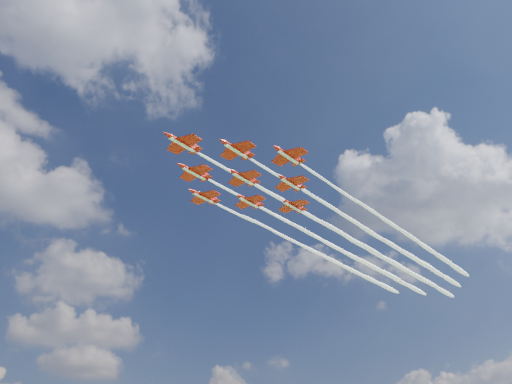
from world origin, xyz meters
The scene contains 9 objects.
jet_lead centered at (35.24, 8.36, 89.25)m, with size 108.31×41.95×2.73m.
jet_row2_port centered at (47.74, 4.65, 89.25)m, with size 108.31×41.95×2.73m.
jet_row2_starb centered at (42.59, 19.13, 89.25)m, with size 108.31×41.95×2.73m.
jet_row3_port centered at (60.23, 0.94, 89.25)m, with size 108.31×41.95×2.73m.
jet_row3_centre centered at (55.08, 15.42, 89.25)m, with size 108.31×41.95×2.73m.
jet_row3_starb centered at (49.93, 29.89, 89.25)m, with size 108.31×41.95×2.73m.
jet_row4_port centered at (67.57, 11.71, 89.25)m, with size 108.31×41.95×2.73m.
jet_row4_starb centered at (62.42, 26.18, 89.25)m, with size 108.31×41.95×2.73m.
jet_tail centered at (74.91, 22.48, 89.25)m, with size 108.31×41.95×2.73m.
Camera 1 is at (-45.72, -103.36, 19.59)m, focal length 35.00 mm.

